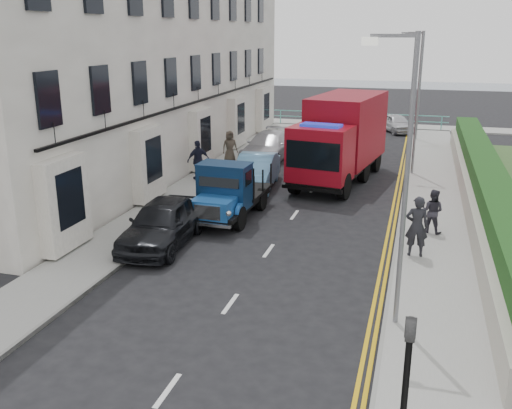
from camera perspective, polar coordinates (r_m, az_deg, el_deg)
name	(u,v)px	position (r m, az deg, el deg)	size (l,w,h in m)	color
ground	(252,274)	(17.22, -0.45, -7.01)	(120.00, 120.00, 0.00)	black
pavement_west	(200,185)	(26.86, -5.64, 1.93)	(2.40, 38.00, 0.12)	gray
pavement_east	(433,203)	(25.07, 17.29, 0.12)	(2.60, 38.00, 0.12)	gray
promenade	(359,125)	(44.84, 10.25, 7.81)	(30.00, 2.50, 0.12)	gray
sea_plane	(386,88)	(75.53, 12.86, 11.25)	(120.00, 120.00, 0.00)	slate
terrace_west	(147,27)	(31.35, -10.82, 17.00)	(6.31, 30.20, 14.25)	white
garden_east	(484,187)	(24.98, 21.83, 1.61)	(1.45, 28.00, 1.75)	#B2AD9E
seafront_railing	(358,120)	(43.98, 10.17, 8.33)	(13.00, 0.08, 1.11)	#59B2A5
lamp_near	(402,168)	(13.42, 14.37, 3.51)	(1.23, 0.18, 7.00)	slate
lamp_mid	(415,95)	(29.23, 15.66, 10.47)	(1.23, 0.18, 7.00)	slate
lamp_far	(418,79)	(39.19, 15.94, 11.96)	(1.23, 0.18, 7.00)	slate
traffic_signal	(406,381)	(9.04, 14.77, -16.69)	(0.16, 0.20, 3.10)	black
bedford_lorry	(226,195)	(21.60, -2.99, 0.95)	(2.08, 4.87, 2.26)	black
red_lorry	(341,137)	(27.69, 8.54, 6.73)	(3.77, 8.04, 4.05)	black
parked_car_front	(162,223)	(19.50, -9.35, -1.82)	(1.87, 4.65, 1.58)	black
parked_car_mid	(256,172)	(26.32, 0.00, 3.30)	(1.63, 4.68, 1.54)	#5890BC
parked_car_rear	(268,146)	(32.23, 1.25, 5.84)	(2.17, 5.33, 1.55)	silver
seafront_car_left	(336,124)	(41.29, 7.96, 7.97)	(2.14, 4.64, 1.29)	black
seafront_car_right	(397,123)	(42.58, 13.88, 7.90)	(1.51, 3.74, 1.28)	silver
pedestrian_east_near	(417,226)	(18.66, 15.78, -2.11)	(0.72, 0.47, 1.97)	black
pedestrian_east_far	(433,211)	(21.04, 17.24, -0.63)	(0.77, 0.60, 1.58)	#2E2B35
pedestrian_west_near	(198,160)	(27.51, -5.79, 4.44)	(1.11, 0.46, 1.89)	black
pedestrian_west_far	(230,147)	(30.98, -2.64, 5.78)	(0.85, 0.55, 1.74)	#473E33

